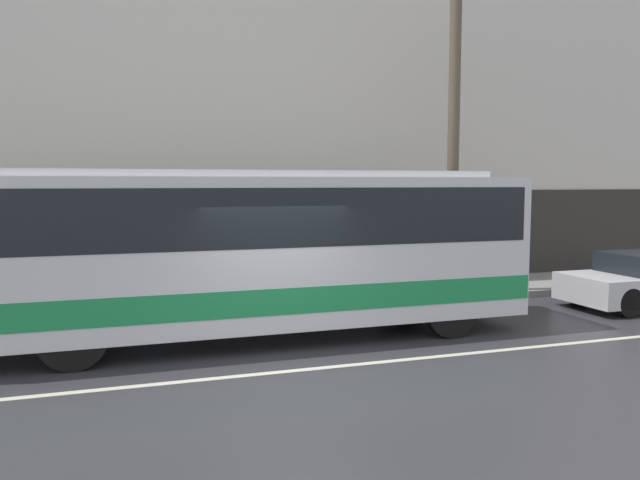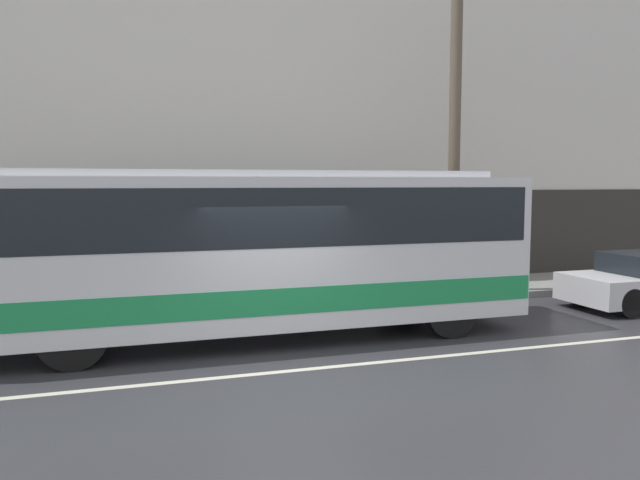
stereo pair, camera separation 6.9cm
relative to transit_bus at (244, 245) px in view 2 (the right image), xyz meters
name	(u,v)px [view 2 (the right image)]	position (x,y,z in m)	size (l,w,h in m)	color
ground_plane	(291,371)	(0.29, -2.20, -1.75)	(60.00, 60.00, 0.00)	#333338
sidewalk	(231,302)	(0.29, 3.14, -1.67)	(60.00, 2.68, 0.17)	gray
building_facade	(218,92)	(0.29, 4.62, 3.41)	(60.00, 0.35, 10.69)	silver
lane_stripe	(291,371)	(0.29, -2.20, -1.75)	(54.00, 0.14, 0.01)	beige
transit_bus	(244,245)	(0.00, 0.00, 0.00)	(10.61, 2.50, 3.11)	silver
utility_pole_near	(454,141)	(5.76, 2.47, 2.17)	(0.29, 0.29, 7.51)	brown
pedestrian_waiting	(153,271)	(-1.49, 2.71, -0.79)	(0.36, 0.36, 1.70)	navy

